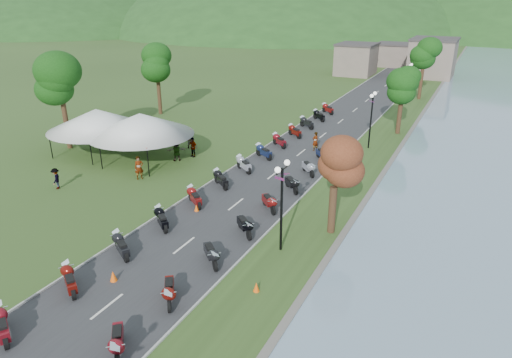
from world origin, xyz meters
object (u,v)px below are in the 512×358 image
at_px(pedestrian_a, 140,179).
at_px(pedestrian_b, 190,148).
at_px(vendor_tent_main, 142,137).
at_px(pedestrian_c, 58,189).

distance_m(pedestrian_a, pedestrian_b, 8.10).
bearing_deg(pedestrian_b, vendor_tent_main, 59.30).
xyz_separation_m(vendor_tent_main, pedestrian_b, (1.73, 4.40, -2.00)).
height_order(vendor_tent_main, pedestrian_b, vendor_tent_main).
bearing_deg(pedestrian_b, pedestrian_a, 87.07).
bearing_deg(pedestrian_c, pedestrian_a, 101.22).
relative_size(pedestrian_b, pedestrian_c, 1.21).
bearing_deg(vendor_tent_main, pedestrian_c, -101.03).
bearing_deg(pedestrian_b, pedestrian_c, 65.85).
height_order(pedestrian_a, pedestrian_b, pedestrian_b).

